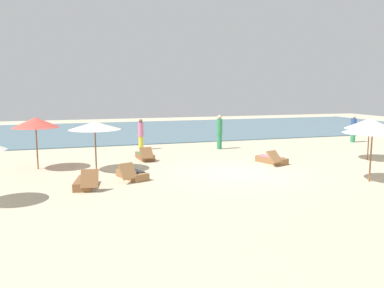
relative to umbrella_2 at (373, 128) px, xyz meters
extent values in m
plane|color=beige|center=(-4.00, 2.81, -1.98)|extent=(60.00, 60.00, 0.00)
cube|color=slate|center=(-4.00, 19.81, -1.95)|extent=(48.00, 16.00, 0.06)
cylinder|color=brown|center=(0.00, 0.00, -0.92)|extent=(0.06, 0.06, 2.12)
cone|color=silver|center=(0.00, 0.00, 0.00)|extent=(2.08, 2.08, 0.37)
cylinder|color=brown|center=(-11.78, 6.13, -0.90)|extent=(0.06, 0.06, 2.15)
cone|color=#D84C3F|center=(-11.78, 6.13, 0.01)|extent=(1.93, 1.93, 0.43)
cylinder|color=brown|center=(-9.44, 5.04, -0.98)|extent=(0.06, 0.06, 2.00)
cone|color=silver|center=(-9.44, 5.04, -0.09)|extent=(2.14, 2.14, 0.33)
cylinder|color=brown|center=(3.16, 3.68, -1.01)|extent=(0.05, 0.05, 1.94)
cone|color=white|center=(3.16, 3.68, -0.24)|extent=(2.27, 2.27, 0.49)
cube|color=brown|center=(-10.01, 2.34, -1.84)|extent=(0.87, 1.58, 0.28)
cube|color=brown|center=(-9.89, 1.65, -1.54)|extent=(0.63, 0.47, 0.60)
cube|color=brown|center=(-7.01, 7.05, -1.84)|extent=(0.70, 1.54, 0.28)
cube|color=brown|center=(-7.06, 6.35, -1.57)|extent=(0.60, 0.55, 0.51)
cube|color=#338C59|center=(-7.01, 7.05, -1.68)|extent=(0.58, 1.08, 0.03)
cube|color=olive|center=(-1.64, 4.32, -1.84)|extent=(1.07, 1.61, 0.28)
cube|color=olive|center=(-1.88, 3.66, -1.57)|extent=(0.71, 0.67, 0.51)
cube|color=#D17299|center=(-1.64, 4.32, -1.68)|extent=(0.84, 1.16, 0.03)
cube|color=olive|center=(-8.24, 3.17, -1.84)|extent=(1.11, 1.62, 0.28)
cube|color=olive|center=(-8.49, 2.52, -1.55)|extent=(0.69, 0.63, 0.56)
cube|color=#26262D|center=(-8.24, 3.17, -1.68)|extent=(0.86, 1.16, 0.03)
cylinder|color=#338C59|center=(-2.39, 8.96, -1.56)|extent=(0.35, 0.35, 0.83)
cylinder|color=#338C59|center=(-2.39, 8.96, -0.71)|extent=(0.41, 0.41, 0.87)
sphere|color=beige|center=(-2.39, 8.96, -0.17)|extent=(0.24, 0.24, 0.24)
cylinder|color=yellow|center=(-6.64, 10.08, -1.61)|extent=(0.34, 0.34, 0.74)
cylinder|color=#D17299|center=(-6.64, 10.08, -0.86)|extent=(0.40, 0.40, 0.77)
sphere|color=brown|center=(-6.64, 10.08, -0.38)|extent=(0.21, 0.21, 0.21)
cylinder|color=#338C59|center=(6.73, 9.02, -1.61)|extent=(0.37, 0.37, 0.74)
cylinder|color=#2D4C8C|center=(6.73, 9.02, -0.85)|extent=(0.44, 0.44, 0.77)
sphere|color=beige|center=(6.73, 9.02, -0.38)|extent=(0.21, 0.21, 0.21)
camera|label=1|loc=(-10.50, -11.52, 1.44)|focal=36.87mm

